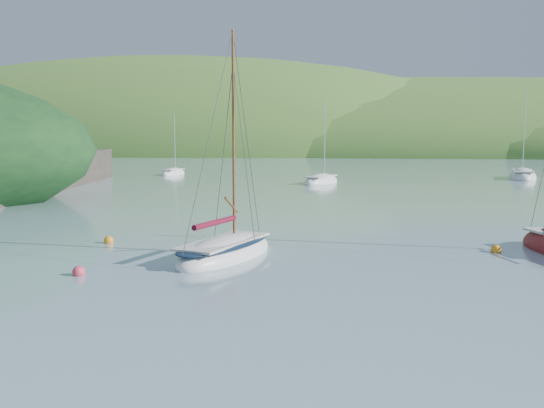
# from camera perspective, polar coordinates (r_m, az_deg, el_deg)

# --- Properties ---
(ground) EXTENTS (700.00, 700.00, 0.00)m
(ground) POSITION_cam_1_polar(r_m,az_deg,el_deg) (20.82, -4.74, -8.24)
(ground) COLOR #779BA4
(ground) RESTS_ON ground
(shoreline_hills) EXTENTS (690.00, 135.00, 56.00)m
(shoreline_hills) POSITION_cam_1_polar(r_m,az_deg,el_deg) (192.58, 4.84, 4.98)
(shoreline_hills) COLOR #3A732B
(shoreline_hills) RESTS_ON ground
(daysailer_white) EXTENTS (4.32, 7.25, 10.49)m
(daysailer_white) POSITION_cam_1_polar(r_m,az_deg,el_deg) (26.47, -4.43, -4.51)
(daysailer_white) COLOR white
(daysailer_white) RESTS_ON ground
(distant_sloop_a) EXTENTS (4.52, 7.27, 9.78)m
(distant_sloop_a) POSITION_cam_1_polar(r_m,az_deg,el_deg) (66.03, 4.66, 2.09)
(distant_sloop_a) COLOR white
(distant_sloop_a) RESTS_ON ground
(distant_sloop_b) EXTENTS (4.44, 8.93, 12.18)m
(distant_sloop_b) POSITION_cam_1_polar(r_m,az_deg,el_deg) (78.69, 22.52, 2.36)
(distant_sloop_b) COLOR white
(distant_sloop_b) RESTS_ON ground
(distant_sloop_c) EXTENTS (2.58, 6.07, 8.44)m
(distant_sloop_c) POSITION_cam_1_polar(r_m,az_deg,el_deg) (81.11, -9.29, 2.85)
(distant_sloop_c) COLOR white
(distant_sloop_c) RESTS_ON ground
(mooring_buoys) EXTENTS (18.80, 7.68, 0.49)m
(mooring_buoys) POSITION_cam_1_polar(r_m,az_deg,el_deg) (26.65, -3.88, -4.68)
(mooring_buoys) COLOR #D5394F
(mooring_buoys) RESTS_ON ground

